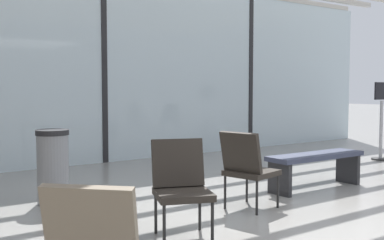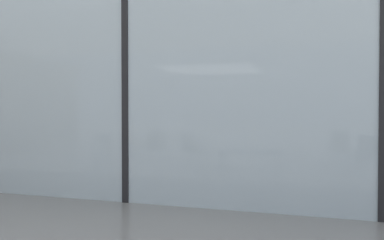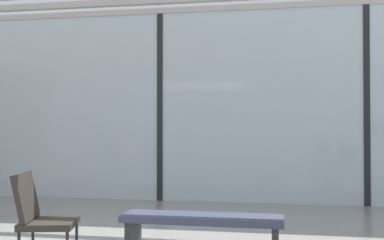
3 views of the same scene
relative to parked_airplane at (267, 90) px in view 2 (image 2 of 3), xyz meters
name	(u,v)px [view 2 (image 2 of 3)]	position (x,y,z in m)	size (l,w,h in m)	color
glass_curtain_wall	(126,92)	(-1.60, -4.34, -0.23)	(14.00, 0.08, 3.32)	silver
window_mullion_1	(126,92)	(-1.60, -4.34, -0.23)	(0.10, 0.12, 3.32)	black
window_mullion_2	(383,87)	(1.90, -4.34, -0.23)	(0.10, 0.12, 3.32)	black
parked_airplane	(267,90)	(0.00, 0.00, 0.00)	(11.21, 3.78, 3.78)	silver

